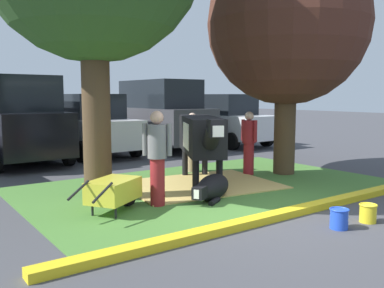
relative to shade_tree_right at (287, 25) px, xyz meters
The scene contains 17 objects.
ground_plane 5.32m from the shade_tree_right, 141.63° to the right, with size 80.00×80.00×0.00m, color #424247.
grass_island 4.40m from the shade_tree_right, behind, with size 7.79×4.83×0.02m, color #477A33.
curb_yellow 5.07m from the shade_tree_right, 133.11° to the right, with size 8.99×0.24×0.12m, color yellow.
hay_bedding 4.46m from the shade_tree_right, behind, with size 3.20×2.40×0.04m, color tan.
shade_tree_right is the anchor object (origin of this frame).
cow_holstein 3.57m from the shade_tree_right, behind, with size 1.82×2.92×1.54m.
calf_lying 4.74m from the shade_tree_right, 162.03° to the right, with size 1.29×0.95×0.48m.
person_handler 5.08m from the shade_tree_right, 169.16° to the right, with size 0.41×0.39×1.71m.
person_visitor_near 3.68m from the shade_tree_right, 139.11° to the left, with size 0.52×0.34×1.53m.
person_visitor_far 2.97m from the shade_tree_right, 154.04° to the left, with size 0.34×0.53×1.58m.
wheelbarrow 6.03m from the shade_tree_right, behind, with size 1.50×1.19×0.63m.
bucket_blue 5.61m from the shade_tree_right, 127.46° to the right, with size 0.29×0.29×0.31m.
bucket_yellow 5.39m from the shade_tree_right, 119.64° to the right, with size 0.28×0.28×0.29m.
suv_black 8.08m from the shade_tree_right, 129.82° to the left, with size 2.19×4.64×2.52m.
hatchback_white 7.23m from the shade_tree_right, 112.54° to the left, with size 2.09×4.43×2.02m.
suv_dark_grey 6.61m from the shade_tree_right, 88.98° to the left, with size 2.19×4.64×2.52m.
sedan_red 6.95m from the shade_tree_right, 63.25° to the left, with size 2.09×4.43×2.02m.
Camera 1 is at (-4.96, -4.71, 1.98)m, focal length 39.15 mm.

